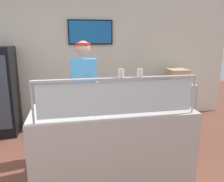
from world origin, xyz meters
name	(u,v)px	position (x,y,z in m)	size (l,w,h in m)	color
ground_plane	(105,154)	(0.98, 1.00, 0.00)	(12.00, 12.00, 0.00)	brown
shop_rear_unit	(91,59)	(0.98, 2.64, 1.36)	(6.36, 0.13, 2.70)	silver
serving_counter	(112,144)	(0.98, 0.39, 0.47)	(1.96, 0.78, 0.95)	#BCB7B2
sneeze_guard	(118,93)	(0.98, 0.06, 1.23)	(1.78, 0.06, 0.45)	#B2B5BC
pizza_tray	(94,108)	(0.76, 0.40, 0.97)	(0.43, 0.43, 0.04)	#9EA0A8
pizza_server	(92,107)	(0.72, 0.38, 0.99)	(0.07, 0.28, 0.01)	#ADAFB7
parmesan_shaker	(121,74)	(1.00, 0.06, 1.43)	(0.06, 0.06, 0.09)	white
pepper_flake_shaker	(140,73)	(1.21, 0.06, 1.43)	(0.06, 0.06, 0.09)	white
worker_figure	(85,91)	(0.70, 1.15, 1.01)	(0.41, 0.50, 1.76)	#23232D
prep_shelf	(175,102)	(2.75, 2.15, 0.42)	(0.70, 0.55, 0.84)	#B7BABF
pizza_box_stack	(177,77)	(2.75, 2.15, 1.00)	(0.44, 0.42, 0.31)	tan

